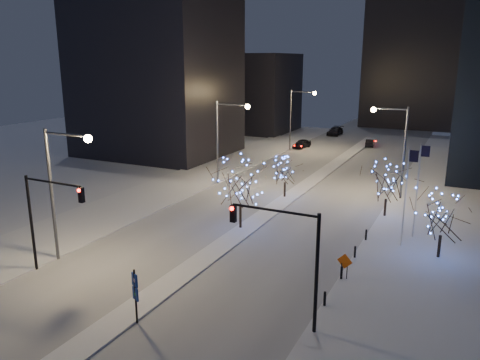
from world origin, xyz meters
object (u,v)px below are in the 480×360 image
Objects in this scene: street_lamp_w_far at (297,111)px; holiday_tree_median_far at (285,170)px; traffic_signal_east at (290,249)px; car_near at (302,144)px; wayfinding_sign at (135,291)px; construction_sign at (345,264)px; car_mid at (370,143)px; car_far at (335,131)px; holiday_tree_plaza_far at (387,182)px; street_lamp_east at (396,140)px; holiday_tree_plaza_near at (443,215)px; street_lamp_w_near at (60,178)px; holiday_tree_median_near at (240,184)px; street_lamp_w_mid at (225,132)px; traffic_signal_west at (45,210)px.

street_lamp_w_far is 2.15× the size of holiday_tree_median_far.
traffic_signal_east is 56.48m from car_near.
construction_sign is (9.28, 10.66, -0.81)m from wayfinding_sign.
car_far is (-8.92, 9.94, 0.17)m from car_mid.
car_near is 0.82× the size of holiday_tree_plaza_far.
traffic_signal_east reaches higher than holiday_tree_plaza_far.
car_far is (1.31, 16.67, 0.06)m from car_near.
construction_sign is (19.27, -43.84, -5.26)m from street_lamp_w_far.
street_lamp_w_far is 5.52× the size of construction_sign.
holiday_tree_plaza_far reaches higher than holiday_tree_median_far.
holiday_tree_plaza_far is at bearing -86.50° from street_lamp_east.
car_far is at bearing 112.50° from holiday_tree_plaza_near.
street_lamp_w_near reaches higher than holiday_tree_median_near.
street_lamp_w_near is at bearing -90.25° from car_far.
street_lamp_w_near is 1.87× the size of holiday_tree_plaza_far.
construction_sign is (-0.16, -15.01, -2.25)m from holiday_tree_plaza_far.
car_mid is at bearing -47.11° from car_far.
street_lamp_w_far reaches higher than holiday_tree_plaza_far.
wayfinding_sign is (-14.81, -17.43, -1.43)m from holiday_tree_plaza_near.
street_lamp_east is (19.02, 28.00, -0.05)m from street_lamp_w_near.
car_near is 0.94× the size of holiday_tree_median_far.
car_far is (1.52, 44.16, -5.70)m from street_lamp_w_mid.
holiday_tree_median_far is (-2.00, -36.24, 2.51)m from car_mid.
street_lamp_w_far is 6.27m from car_near.
construction_sign is at bearing -28.54° from holiday_tree_median_near.
traffic_signal_west is at bearing -176.71° from traffic_signal_east.
construction_sign is (-5.54, -6.77, -2.25)m from holiday_tree_plaza_near.
traffic_signal_west is at bearing -148.44° from construction_sign.
traffic_signal_west is at bearing -89.81° from car_far.
holiday_tree_median_far reaches higher than construction_sign.
traffic_signal_east is 15.62m from holiday_tree_plaza_near.
traffic_signal_east is 22.27m from holiday_tree_plaza_far.
street_lamp_east is 1.43× the size of traffic_signal_west.
holiday_tree_median_far is 2.57× the size of construction_sign.
holiday_tree_median_far is at bearing 130.86° from construction_sign.
traffic_signal_east is at bearing -116.45° from holiday_tree_plaza_near.
holiday_tree_median_far is at bearing 90.00° from holiday_tree_median_near.
traffic_signal_west is at bearing -148.44° from holiday_tree_plaza_near.
holiday_tree_median_near is at bearing 80.55° from car_mid.
street_lamp_w_near is 1.56× the size of holiday_tree_median_near.
street_lamp_east is 19.27m from holiday_tree_median_near.
car_near is (-18.81, 24.49, -5.70)m from street_lamp_east.
street_lamp_w_near is at bearing -152.47° from holiday_tree_plaza_near.
street_lamp_w_near is 33.85m from street_lamp_east.
street_lamp_east reaches higher than wayfinding_sign.
traffic_signal_east reaches higher than construction_sign.
holiday_tree_plaza_far is (0.42, -6.82, -2.96)m from street_lamp_east.
traffic_signal_west reaches higher than holiday_tree_plaza_far.
street_lamp_w_mid reaches higher than car_near.
traffic_signal_east is 25.82m from holiday_tree_median_far.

